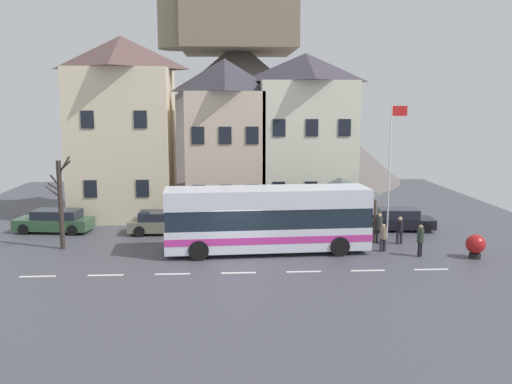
# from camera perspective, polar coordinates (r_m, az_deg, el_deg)

# --- Properties ---
(ground_plane) EXTENTS (40.00, 60.00, 0.07)m
(ground_plane) POSITION_cam_1_polar(r_m,az_deg,el_deg) (27.13, -1.90, -7.38)
(ground_plane) COLOR #4A4A53
(townhouse_00) EXTENTS (6.48, 6.52, 12.13)m
(townhouse_00) POSITION_cam_1_polar(r_m,az_deg,el_deg) (38.88, -13.45, 6.43)
(townhouse_00) COLOR beige
(townhouse_00) RESTS_ON ground_plane
(townhouse_01) EXTENTS (5.12, 5.18, 10.65)m
(townhouse_01) POSITION_cam_1_polar(r_m,az_deg,el_deg) (37.66, -3.20, 5.46)
(townhouse_01) COLOR beige
(townhouse_01) RESTS_ON ground_plane
(townhouse_02) EXTENTS (6.27, 6.20, 11.06)m
(townhouse_02) POSITION_cam_1_polar(r_m,az_deg,el_deg) (38.57, 5.02, 5.83)
(townhouse_02) COLOR silver
(townhouse_02) RESTS_ON ground_plane
(hilltop_castle) EXTENTS (33.34, 33.34, 21.79)m
(hilltop_castle) POSITION_cam_1_polar(r_m,az_deg,el_deg) (58.25, -1.88, 9.04)
(hilltop_castle) COLOR #615755
(hilltop_castle) RESTS_ON ground_plane
(transit_bus) EXTENTS (10.63, 3.08, 3.38)m
(transit_bus) POSITION_cam_1_polar(r_m,az_deg,el_deg) (28.74, 1.16, -2.90)
(transit_bus) COLOR silver
(transit_bus) RESTS_ON ground_plane
(bus_shelter) EXTENTS (3.60, 3.60, 3.46)m
(bus_shelter) POSITION_cam_1_polar(r_m,az_deg,el_deg) (32.40, 8.62, 0.51)
(bus_shelter) COLOR #473D33
(bus_shelter) RESTS_ON ground_plane
(parked_car_00) EXTENTS (4.69, 2.33, 1.37)m
(parked_car_00) POSITION_cam_1_polar(r_m,az_deg,el_deg) (35.61, -19.97, -2.83)
(parked_car_00) COLOR #315235
(parked_car_00) RESTS_ON ground_plane
(parked_car_01) EXTENTS (4.18, 1.96, 1.32)m
(parked_car_01) POSITION_cam_1_polar(r_m,az_deg,el_deg) (33.63, -9.48, -3.11)
(parked_car_01) COLOR slate
(parked_car_01) RESTS_ON ground_plane
(parked_car_02) EXTENTS (4.00, 2.25, 1.33)m
(parked_car_02) POSITION_cam_1_polar(r_m,az_deg,el_deg) (35.16, 14.60, -2.75)
(parked_car_02) COLOR black
(parked_car_02) RESTS_ON ground_plane
(pedestrian_00) EXTENTS (0.35, 0.35, 1.69)m
(pedestrian_00) POSITION_cam_1_polar(r_m,az_deg,el_deg) (31.37, 12.56, -3.41)
(pedestrian_00) COLOR black
(pedestrian_00) RESTS_ON ground_plane
(pedestrian_01) EXTENTS (0.37, 0.33, 1.47)m
(pedestrian_01) POSITION_cam_1_polar(r_m,az_deg,el_deg) (29.81, 12.93, -4.51)
(pedestrian_01) COLOR #2D2D38
(pedestrian_01) RESTS_ON ground_plane
(pedestrian_02) EXTENTS (0.34, 0.34, 1.64)m
(pedestrian_02) POSITION_cam_1_polar(r_m,az_deg,el_deg) (29.27, 16.53, -4.63)
(pedestrian_02) COLOR black
(pedestrian_02) RESTS_ON ground_plane
(pedestrian_03) EXTENTS (0.37, 0.35, 1.53)m
(pedestrian_03) POSITION_cam_1_polar(r_m,az_deg,el_deg) (31.60, 14.56, -3.70)
(pedestrian_03) COLOR #2D2D38
(pedestrian_03) RESTS_ON ground_plane
(public_bench) EXTENTS (1.77, 0.48, 0.87)m
(public_bench) POSITION_cam_1_polar(r_m,az_deg,el_deg) (34.93, 11.90, -3.02)
(public_bench) COLOR #33473D
(public_bench) RESTS_ON ground_plane
(flagpole) EXTENTS (0.95, 0.10, 7.62)m
(flagpole) POSITION_cam_1_polar(r_m,az_deg,el_deg) (32.44, 13.69, 2.99)
(flagpole) COLOR silver
(flagpole) RESTS_ON ground_plane
(harbour_buoy) EXTENTS (0.96, 0.96, 1.21)m
(harbour_buoy) POSITION_cam_1_polar(r_m,az_deg,el_deg) (29.89, 21.62, -5.08)
(harbour_buoy) COLOR black
(harbour_buoy) RESTS_ON ground_plane
(bare_tree_01) EXTENTS (1.52, 1.29, 4.97)m
(bare_tree_01) POSITION_cam_1_polar(r_m,az_deg,el_deg) (30.97, -19.44, -0.99)
(bare_tree_01) COLOR #382D28
(bare_tree_01) RESTS_ON ground_plane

